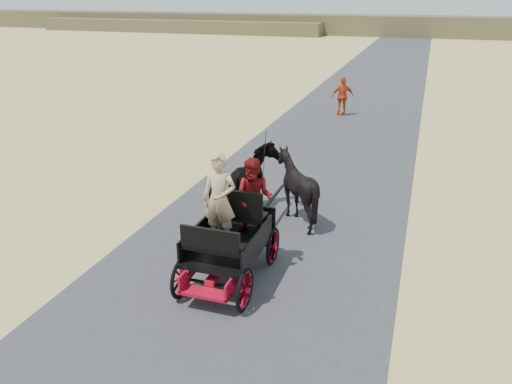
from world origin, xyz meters
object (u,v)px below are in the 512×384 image
(carriage, at_px, (230,261))
(horse_right, at_px, (296,188))
(horse_left, at_px, (253,182))
(pedestrian, at_px, (343,96))

(carriage, height_order, horse_right, horse_right)
(horse_left, bearing_deg, carriage, 100.39)
(horse_right, bearing_deg, pedestrian, -85.96)
(horse_left, relative_size, pedestrian, 1.16)
(horse_left, bearing_deg, horse_right, -180.00)
(carriage, xyz_separation_m, pedestrian, (-0.26, 14.46, 0.50))
(horse_right, xyz_separation_m, pedestrian, (-0.81, 11.46, 0.01))
(carriage, bearing_deg, horse_left, 100.39)
(carriage, relative_size, pedestrian, 1.39)
(horse_right, height_order, pedestrian, pedestrian)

